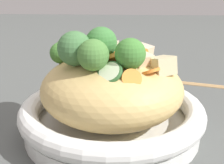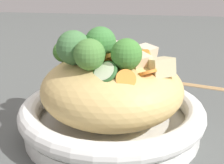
{
  "view_description": "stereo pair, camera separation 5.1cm",
  "coord_description": "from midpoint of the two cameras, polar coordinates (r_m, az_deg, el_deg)",
  "views": [
    {
      "loc": [
        -0.48,
        -0.02,
        0.26
      ],
      "look_at": [
        0.0,
        0.0,
        0.09
      ],
      "focal_mm": 51.61,
      "sensor_mm": 36.0,
      "label": 1
    },
    {
      "loc": [
        -0.48,
        -0.07,
        0.26
      ],
      "look_at": [
        0.0,
        0.0,
        0.09
      ],
      "focal_mm": 51.61,
      "sensor_mm": 36.0,
      "label": 2
    }
  ],
  "objects": [
    {
      "name": "zucchini_slices",
      "position": [
        0.48,
        -0.12,
        3.85
      ],
      "size": [
        0.13,
        0.1,
        0.04
      ],
      "color": "beige",
      "rests_on": "serving_bowl"
    },
    {
      "name": "ground_plane",
      "position": [
        0.55,
        -2.7,
        -8.97
      ],
      "size": [
        3.0,
        3.0,
        0.0
      ],
      "primitive_type": "plane",
      "color": "#4F5350"
    },
    {
      "name": "serving_bowl",
      "position": [
        0.54,
        -2.75,
        -6.2
      ],
      "size": [
        0.3,
        0.3,
        0.06
      ],
      "color": "white",
      "rests_on": "ground_plane"
    },
    {
      "name": "broccoli_florets",
      "position": [
        0.48,
        -6.88,
        5.65
      ],
      "size": [
        0.16,
        0.16,
        0.08
      ],
      "color": "#90B368",
      "rests_on": "serving_bowl"
    },
    {
      "name": "chopsticks_pair",
      "position": [
        0.79,
        12.58,
        -0.23
      ],
      "size": [
        0.08,
        0.21,
        0.01
      ],
      "color": "tan",
      "rests_on": "ground_plane"
    },
    {
      "name": "chicken_chunks",
      "position": [
        0.51,
        1.88,
        4.44
      ],
      "size": [
        0.13,
        0.13,
        0.04
      ],
      "color": "beige",
      "rests_on": "serving_bowl"
    },
    {
      "name": "carrot_coins",
      "position": [
        0.48,
        0.96,
        3.58
      ],
      "size": [
        0.12,
        0.09,
        0.04
      ],
      "color": "orange",
      "rests_on": "serving_bowl"
    },
    {
      "name": "noodle_heap",
      "position": [
        0.52,
        -2.86,
        -1.18
      ],
      "size": [
        0.23,
        0.23,
        0.11
      ],
      "color": "tan",
      "rests_on": "serving_bowl"
    }
  ]
}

